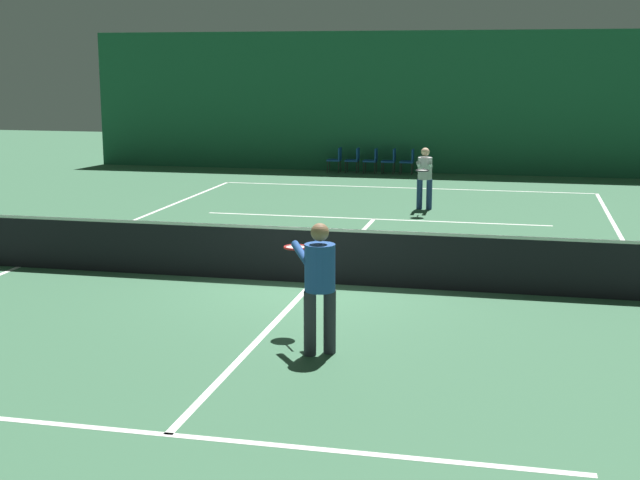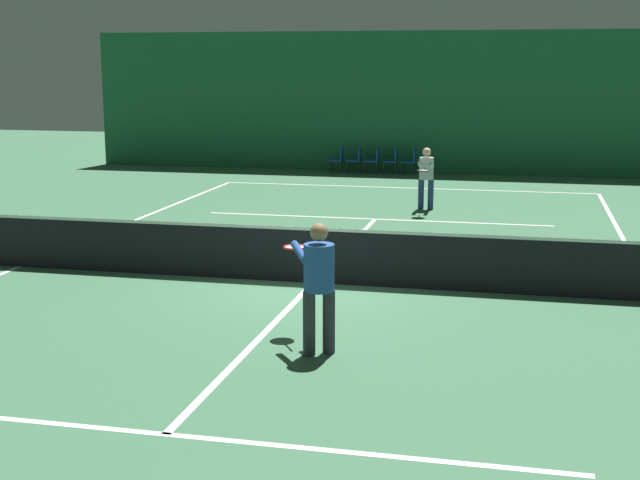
{
  "view_description": "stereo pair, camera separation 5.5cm",
  "coord_description": "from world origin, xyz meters",
  "px_view_note": "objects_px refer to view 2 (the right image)",
  "views": [
    {
      "loc": [
        3.32,
        -14.21,
        3.66
      ],
      "look_at": [
        0.37,
        -1.11,
        0.97
      ],
      "focal_mm": 50.0,
      "sensor_mm": 36.0,
      "label": 1
    },
    {
      "loc": [
        3.37,
        -14.19,
        3.66
      ],
      "look_at": [
        0.37,
        -1.11,
        0.97
      ],
      "focal_mm": 50.0,
      "sensor_mm": 36.0,
      "label": 2
    }
  ],
  "objects_px": {
    "courtside_chair_2": "(374,159)",
    "courtside_chair_1": "(356,158)",
    "courtside_chair_3": "(393,159)",
    "tennis_net": "(313,253)",
    "tennis_ball": "(326,345)",
    "player_near": "(318,278)",
    "player_far": "(426,174)",
    "courtside_chair_0": "(338,158)",
    "courtside_chair_4": "(411,160)"
  },
  "relations": [
    {
      "from": "courtside_chair_0",
      "to": "courtside_chair_2",
      "type": "distance_m",
      "value": 1.23
    },
    {
      "from": "player_near",
      "to": "courtside_chair_3",
      "type": "distance_m",
      "value": 18.84
    },
    {
      "from": "courtside_chair_2",
      "to": "courtside_chair_3",
      "type": "relative_size",
      "value": 1.0
    },
    {
      "from": "courtside_chair_2",
      "to": "courtside_chair_4",
      "type": "relative_size",
      "value": 1.0
    },
    {
      "from": "courtside_chair_3",
      "to": "tennis_ball",
      "type": "xyz_separation_m",
      "value": [
        1.84,
        -18.52,
        -0.45
      ]
    },
    {
      "from": "courtside_chair_4",
      "to": "courtside_chair_0",
      "type": "bearing_deg",
      "value": -90.0
    },
    {
      "from": "courtside_chair_3",
      "to": "player_far",
      "type": "bearing_deg",
      "value": 14.84
    },
    {
      "from": "courtside_chair_1",
      "to": "courtside_chair_4",
      "type": "relative_size",
      "value": 1.0
    },
    {
      "from": "courtside_chair_2",
      "to": "courtside_chair_4",
      "type": "xyz_separation_m",
      "value": [
        1.23,
        0.0,
        0.0
      ]
    },
    {
      "from": "courtside_chair_0",
      "to": "tennis_ball",
      "type": "xyz_separation_m",
      "value": [
        3.69,
        -18.52,
        -0.45
      ]
    },
    {
      "from": "tennis_net",
      "to": "courtside_chair_1",
      "type": "height_order",
      "value": "tennis_net"
    },
    {
      "from": "player_near",
      "to": "courtside_chair_2",
      "type": "xyz_separation_m",
      "value": [
        -2.4,
        18.75,
        -0.5
      ]
    },
    {
      "from": "tennis_net",
      "to": "courtside_chair_2",
      "type": "distance_m",
      "value": 15.25
    },
    {
      "from": "tennis_net",
      "to": "courtside_chair_1",
      "type": "bearing_deg",
      "value": 97.9
    },
    {
      "from": "courtside_chair_0",
      "to": "courtside_chair_2",
      "type": "xyz_separation_m",
      "value": [
        1.23,
        0.0,
        0.0
      ]
    },
    {
      "from": "courtside_chair_2",
      "to": "courtside_chair_3",
      "type": "bearing_deg",
      "value": 90.0
    },
    {
      "from": "tennis_ball",
      "to": "player_near",
      "type": "bearing_deg",
      "value": -103.16
    },
    {
      "from": "player_far",
      "to": "courtside_chair_3",
      "type": "height_order",
      "value": "player_far"
    },
    {
      "from": "courtside_chair_0",
      "to": "player_near",
      "type": "bearing_deg",
      "value": 10.97
    },
    {
      "from": "tennis_net",
      "to": "player_far",
      "type": "distance_m",
      "value": 8.15
    },
    {
      "from": "courtside_chair_1",
      "to": "courtside_chair_0",
      "type": "bearing_deg",
      "value": -90.0
    },
    {
      "from": "courtside_chair_0",
      "to": "tennis_ball",
      "type": "distance_m",
      "value": 18.88
    },
    {
      "from": "courtside_chair_2",
      "to": "tennis_ball",
      "type": "bearing_deg",
      "value": 7.55
    },
    {
      "from": "player_near",
      "to": "courtside_chair_2",
      "type": "bearing_deg",
      "value": -24.55
    },
    {
      "from": "player_near",
      "to": "courtside_chair_0",
      "type": "distance_m",
      "value": 19.1
    },
    {
      "from": "courtside_chair_2",
      "to": "courtside_chair_3",
      "type": "height_order",
      "value": "same"
    },
    {
      "from": "courtside_chair_4",
      "to": "courtside_chair_2",
      "type": "bearing_deg",
      "value": -90.0
    },
    {
      "from": "player_near",
      "to": "courtside_chair_2",
      "type": "height_order",
      "value": "player_near"
    },
    {
      "from": "courtside_chair_0",
      "to": "courtside_chair_3",
      "type": "height_order",
      "value": "same"
    },
    {
      "from": "courtside_chair_0",
      "to": "courtside_chair_2",
      "type": "relative_size",
      "value": 1.0
    },
    {
      "from": "courtside_chair_0",
      "to": "tennis_net",
      "type": "bearing_deg",
      "value": 10.17
    },
    {
      "from": "courtside_chair_1",
      "to": "courtside_chair_4",
      "type": "height_order",
      "value": "same"
    },
    {
      "from": "tennis_net",
      "to": "courtside_chair_1",
      "type": "distance_m",
      "value": 15.32
    },
    {
      "from": "courtside_chair_2",
      "to": "courtside_chair_3",
      "type": "xyz_separation_m",
      "value": [
        0.62,
        0.0,
        0.0
      ]
    },
    {
      "from": "tennis_net",
      "to": "courtside_chair_4",
      "type": "xyz_separation_m",
      "value": [
        -0.26,
        15.18,
        -0.03
      ]
    },
    {
      "from": "courtside_chair_1",
      "to": "tennis_ball",
      "type": "bearing_deg",
      "value": 9.42
    },
    {
      "from": "courtside_chair_1",
      "to": "courtside_chair_2",
      "type": "bearing_deg",
      "value": 90.0
    },
    {
      "from": "tennis_net",
      "to": "courtside_chair_4",
      "type": "relative_size",
      "value": 14.29
    },
    {
      "from": "player_near",
      "to": "player_far",
      "type": "relative_size",
      "value": 1.09
    },
    {
      "from": "courtside_chair_2",
      "to": "courtside_chair_1",
      "type": "bearing_deg",
      "value": -90.0
    },
    {
      "from": "player_near",
      "to": "courtside_chair_3",
      "type": "height_order",
      "value": "player_near"
    },
    {
      "from": "tennis_net",
      "to": "player_far",
      "type": "xyz_separation_m",
      "value": [
        1.01,
        8.08,
        0.4
      ]
    },
    {
      "from": "tennis_net",
      "to": "player_near",
      "type": "relative_size",
      "value": 7.07
    },
    {
      "from": "player_near",
      "to": "courtside_chair_1",
      "type": "distance_m",
      "value": 19.0
    },
    {
      "from": "player_near",
      "to": "tennis_ball",
      "type": "relative_size",
      "value": 25.72
    },
    {
      "from": "tennis_ball",
      "to": "player_far",
      "type": "bearing_deg",
      "value": 89.79
    },
    {
      "from": "courtside_chair_0",
      "to": "tennis_ball",
      "type": "height_order",
      "value": "courtside_chair_0"
    },
    {
      "from": "tennis_net",
      "to": "player_near",
      "type": "height_order",
      "value": "player_near"
    },
    {
      "from": "player_far",
      "to": "courtside_chair_0",
      "type": "height_order",
      "value": "player_far"
    },
    {
      "from": "courtside_chair_1",
      "to": "courtside_chair_2",
      "type": "distance_m",
      "value": 0.62
    }
  ]
}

